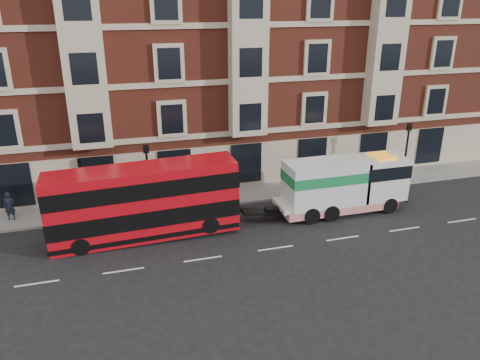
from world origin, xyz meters
name	(u,v)px	position (x,y,z in m)	size (l,w,h in m)	color
ground	(276,248)	(0.00, 0.00, 0.00)	(120.00, 120.00, 0.00)	black
sidewalk	(238,195)	(0.00, 7.50, 0.07)	(90.00, 3.00, 0.15)	slate
victorian_terrace	(216,34)	(0.50, 15.00, 10.07)	(45.00, 12.00, 20.40)	maroon
lamp_post_west	(148,174)	(-6.00, 6.20, 2.68)	(0.35, 0.15, 4.35)	black
lamp_post_east	(406,149)	(12.00, 6.20, 2.68)	(0.35, 0.15, 4.35)	black
double_decker_bus	(144,201)	(-6.55, 3.27, 2.20)	(10.28, 2.36, 4.16)	red
tow_truck	(342,185)	(5.51, 3.27, 1.82)	(8.23, 2.43, 3.43)	silver
pedestrian	(10,206)	(-14.13, 7.42, 1.02)	(0.63, 0.42, 1.74)	#17202F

